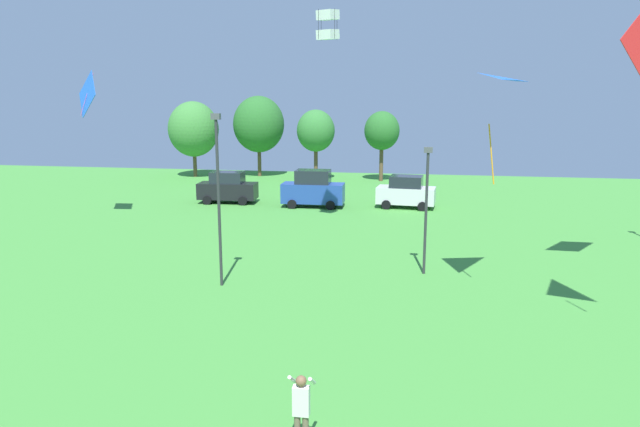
% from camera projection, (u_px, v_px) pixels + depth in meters
% --- Properties ---
extents(person_standing_near_foreground, '(0.52, 0.53, 1.85)m').
position_uv_depth(person_standing_near_foreground, '(301.00, 408.00, 12.21)').
color(person_standing_near_foreground, brown).
rests_on(person_standing_near_foreground, ground).
extents(kite_flying_1, '(2.37, 2.69, 3.47)m').
position_uv_depth(kite_flying_1, '(475.00, 97.00, 21.03)').
color(kite_flying_1, blue).
extents(kite_flying_2, '(2.26, 1.94, 2.87)m').
position_uv_depth(kite_flying_2, '(87.00, 94.00, 34.75)').
color(kite_flying_2, blue).
extents(kite_flying_4, '(1.23, 1.25, 1.58)m').
position_uv_depth(kite_flying_4, '(328.00, 25.00, 30.46)').
color(kite_flying_4, white).
extents(parked_car_leftmost, '(4.34, 2.12, 2.31)m').
position_uv_depth(parked_car_leftmost, '(228.00, 188.00, 41.88)').
color(parked_car_leftmost, black).
rests_on(parked_car_leftmost, ground).
extents(parked_car_second_from_left, '(4.40, 2.01, 2.64)m').
position_uv_depth(parked_car_second_from_left, '(313.00, 189.00, 40.25)').
color(parked_car_second_from_left, '#234299').
rests_on(parked_car_second_from_left, ground).
extents(parked_car_third_from_left, '(4.17, 2.34, 2.27)m').
position_uv_depth(parked_car_third_from_left, '(406.00, 192.00, 40.00)').
color(parked_car_third_from_left, silver).
rests_on(parked_car_third_from_left, ground).
extents(light_post_0, '(0.36, 0.20, 5.55)m').
position_uv_depth(light_post_0, '(426.00, 203.00, 24.44)').
color(light_post_0, '#2D2D33').
rests_on(light_post_0, ground).
extents(light_post_2, '(0.36, 0.20, 6.99)m').
position_uv_depth(light_post_2, '(218.00, 192.00, 22.73)').
color(light_post_2, '#2D2D33').
rests_on(light_post_2, ground).
extents(treeline_tree_0, '(4.86, 4.86, 7.33)m').
position_uv_depth(treeline_tree_0, '(193.00, 129.00, 55.38)').
color(treeline_tree_0, brown).
rests_on(treeline_tree_0, ground).
extents(treeline_tree_1, '(4.99, 4.99, 7.85)m').
position_uv_depth(treeline_tree_1, '(259.00, 124.00, 55.76)').
color(treeline_tree_1, brown).
rests_on(treeline_tree_1, ground).
extents(treeline_tree_2, '(3.55, 3.55, 6.58)m').
position_uv_depth(treeline_tree_2, '(316.00, 131.00, 53.23)').
color(treeline_tree_2, brown).
rests_on(treeline_tree_2, ground).
extents(treeline_tree_3, '(3.24, 3.24, 6.45)m').
position_uv_depth(treeline_tree_3, '(382.00, 131.00, 52.45)').
color(treeline_tree_3, brown).
rests_on(treeline_tree_3, ground).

